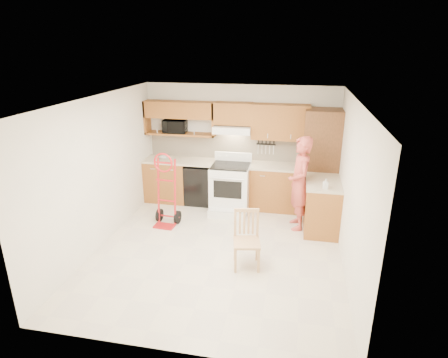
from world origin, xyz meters
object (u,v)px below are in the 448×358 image
(range, at_px, (230,184))
(hand_truck, at_px, (165,193))
(microwave, at_px, (175,126))
(dining_chair, at_px, (247,240))
(person, at_px, (300,183))

(range, xyz_separation_m, hand_truck, (-1.07, -0.88, 0.07))
(microwave, distance_m, hand_truck, 1.66)
(range, distance_m, hand_truck, 1.39)
(microwave, bearing_deg, dining_chair, -56.76)
(range, relative_size, hand_truck, 0.90)
(range, height_order, person, person)
(person, xyz_separation_m, hand_truck, (-2.45, -0.39, -0.23))
(hand_truck, distance_m, dining_chair, 2.05)
(hand_truck, bearing_deg, range, 43.57)
(dining_chair, bearing_deg, hand_truck, 135.60)
(person, height_order, hand_truck, person)
(person, relative_size, hand_truck, 1.36)
(microwave, bearing_deg, hand_truck, -86.12)
(microwave, height_order, dining_chair, microwave)
(range, xyz_separation_m, dining_chair, (0.63, -2.00, -0.12))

